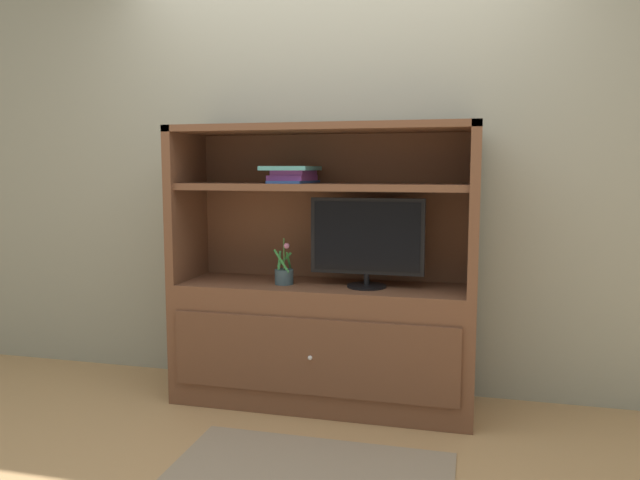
# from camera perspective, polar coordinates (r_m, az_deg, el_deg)

# --- Properties ---
(ground_plane) EXTENTS (8.00, 8.00, 0.00)m
(ground_plane) POSITION_cam_1_polar(r_m,az_deg,el_deg) (3.16, -1.63, -17.55)
(ground_plane) COLOR tan
(painted_rear_wall) EXTENTS (6.00, 0.10, 2.80)m
(painted_rear_wall) POSITION_cam_1_polar(r_m,az_deg,el_deg) (3.61, 1.57, 8.32)
(painted_rear_wall) COLOR gray
(painted_rear_wall) RESTS_ON ground_plane
(media_console) EXTENTS (1.64, 0.50, 1.53)m
(media_console) POSITION_cam_1_polar(r_m,az_deg,el_deg) (3.37, 0.23, -7.04)
(media_console) COLOR brown
(media_console) RESTS_ON ground_plane
(tv_monitor) EXTENTS (0.61, 0.21, 0.48)m
(tv_monitor) POSITION_cam_1_polar(r_m,az_deg,el_deg) (3.22, 4.42, -0.02)
(tv_monitor) COLOR black
(tv_monitor) RESTS_ON media_console
(potted_plant) EXTENTS (0.11, 0.11, 0.25)m
(potted_plant) POSITION_cam_1_polar(r_m,az_deg,el_deg) (3.33, -3.38, -3.32)
(potted_plant) COLOR #384C56
(potted_plant) RESTS_ON media_console
(magazine_stack) EXTENTS (0.26, 0.36, 0.09)m
(magazine_stack) POSITION_cam_1_polar(r_m,az_deg,el_deg) (3.31, -2.60, 6.20)
(magazine_stack) COLOR #2D519E
(magazine_stack) RESTS_ON media_console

